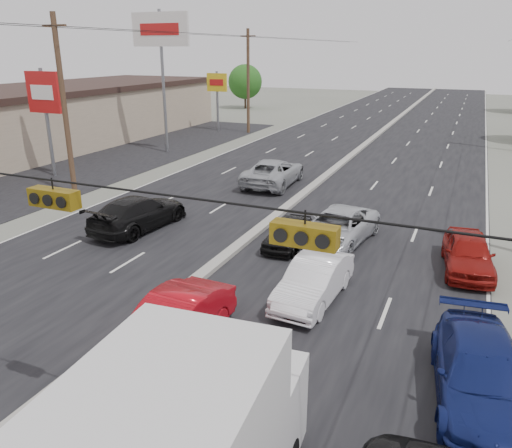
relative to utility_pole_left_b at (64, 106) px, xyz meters
The scene contains 20 objects.
ground 20.18m from the utility_pole_left_b, 50.19° to the right, with size 200.00×200.00×0.00m, color #606356.
road_surface 20.18m from the utility_pole_left_b, 50.19° to the left, with size 20.00×160.00×0.02m, color black.
center_median 20.16m from the utility_pole_left_b, 50.19° to the left, with size 0.50×160.00×0.20m, color gray.
strip_mall 17.03m from the utility_pole_left_b, 143.47° to the left, with size 12.00×42.00×4.60m, color tan.
parking_lot 12.10m from the utility_pole_left_b, 114.23° to the left, with size 10.00×42.00×0.02m, color black.
utility_pole_left_b is the anchor object (origin of this frame).
utility_pole_left_c 25.00m from the utility_pole_left_b, 90.00° to the left, with size 1.60×0.30×10.00m.
traffic_signals 20.45m from the utility_pole_left_b, 47.18° to the right, with size 25.00×0.30×0.54m.
pole_sign_mid 5.41m from the utility_pole_left_b, 146.31° to the left, with size 2.60×0.25×7.00m.
pole_sign_billboard 13.68m from the utility_pole_left_b, 98.75° to the left, with size 5.00×0.25×11.00m.
pole_sign_far 25.25m from the utility_pole_left_b, 97.97° to the left, with size 2.20×0.25×6.00m.
tree_left_far 46.01m from the utility_pole_left_b, 101.92° to the left, with size 4.80×4.80×6.12m.
red_sedan 18.62m from the utility_pole_left_b, 39.09° to the right, with size 1.64×4.71×1.55m, color #AD0A14.
queue_car_a 15.32m from the utility_pole_left_b, 10.77° to the right, with size 1.46×3.62×1.23m, color black.
queue_car_b 18.82m from the utility_pole_left_b, 22.73° to the right, with size 1.52×4.36×1.44m, color white.
queue_car_c 16.90m from the utility_pole_left_b, ahead, with size 2.44×5.29×1.47m, color #B9BDC1.
queue_car_d 24.85m from the utility_pole_left_b, 25.39° to the right, with size 2.12×5.22×1.51m, color navy.
queue_car_e 22.17m from the utility_pole_left_b, ahead, with size 1.74×4.32×1.47m, color maroon.
oncoming_near 9.02m from the utility_pole_left_b, 25.86° to the right, with size 2.21×5.44×1.58m, color black.
oncoming_far 12.75m from the utility_pole_left_b, 33.60° to the left, with size 2.71×5.87×1.63m, color #A2A5AA.
Camera 1 is at (8.65, -6.83, 8.13)m, focal length 35.00 mm.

